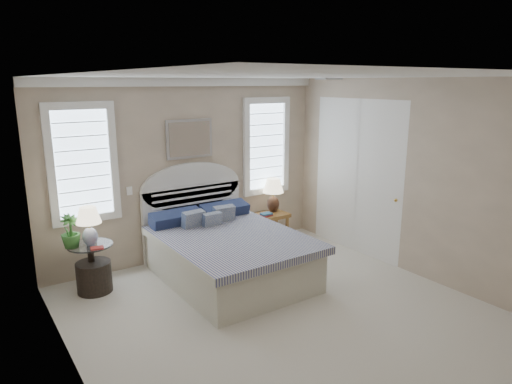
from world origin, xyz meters
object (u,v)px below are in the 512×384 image
object	(u,v)px
bed	(226,250)
nightstand_right	(272,222)
lamp_left	(89,222)
side_table_left	(92,262)
lamp_right	(273,191)
floor_pot	(94,277)

from	to	relation	value
bed	nightstand_right	xyz separation A→B (m)	(1.30, 0.69, 0.00)
bed	lamp_left	world-z (taller)	bed
side_table_left	lamp_left	xyz separation A→B (m)	(0.00, -0.04, 0.55)
lamp_left	lamp_right	size ratio (longest dim) A/B	0.90
side_table_left	nightstand_right	bearing A→B (deg)	1.94
nightstand_right	lamp_right	size ratio (longest dim) A/B	0.94
lamp_left	side_table_left	bearing A→B (deg)	93.45
bed	lamp_right	bearing A→B (deg)	29.64
floor_pot	lamp_right	distance (m)	3.12
bed	floor_pot	distance (m)	1.74
side_table_left	lamp_left	world-z (taller)	lamp_left
bed	lamp_right	size ratio (longest dim) A/B	4.04
nightstand_right	floor_pot	distance (m)	2.96
lamp_left	lamp_right	bearing A→B (deg)	4.47
lamp_left	bed	bearing A→B (deg)	-18.60
lamp_right	floor_pot	bearing A→B (deg)	-175.23
bed	side_table_left	xyz separation A→B (m)	(-1.65, 0.59, 0.00)
side_table_left	lamp_right	xyz separation A→B (m)	(3.04, 0.20, 0.49)
bed	side_table_left	world-z (taller)	bed
floor_pot	lamp_left	world-z (taller)	lamp_left
side_table_left	nightstand_right	distance (m)	2.95
lamp_right	side_table_left	bearing A→B (deg)	-176.24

